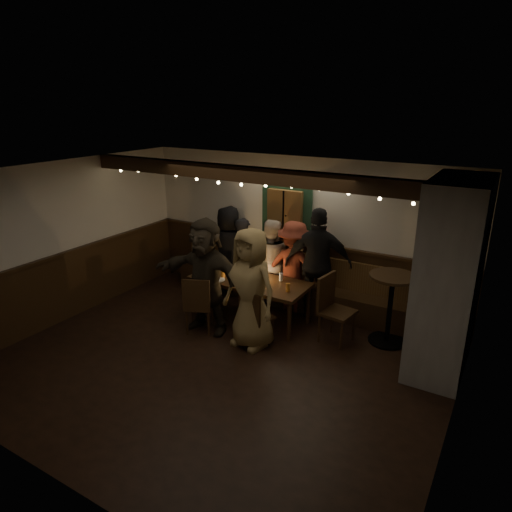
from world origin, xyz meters
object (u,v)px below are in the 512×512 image
Objects in this scene: high_top at (391,300)px; person_b at (244,258)px; person_a at (229,250)px; person_e at (318,264)px; chair_near_left at (198,302)px; chair_near_right at (254,315)px; person_f at (206,276)px; dining_table at (250,283)px; person_c at (270,262)px; chair_end at (332,304)px; person_g at (251,289)px; person_d at (294,267)px.

high_top is 0.72× the size of person_b.
person_a is 0.89× the size of person_e.
person_a is at bearing 173.04° from high_top.
chair_near_right is (0.94, 0.12, -0.03)m from chair_near_left.
person_a is at bearing 110.64° from person_f.
dining_table is 0.78m from person_c.
person_g is (-0.96, -0.76, 0.33)m from chair_end.
dining_table is 0.96m from person_b.
chair_end is 0.56× the size of person_f.
person_a is (-0.93, 0.77, 0.19)m from dining_table.
person_f reaches higher than person_b.
person_a is 1.39m from person_d.
person_a is 0.35m from person_b.
chair_near_left is at bearing 52.66° from person_c.
person_g is at bearing 118.50° from person_a.
person_g reaches higher than dining_table.
chair_near_right is (0.51, -0.71, -0.14)m from dining_table.
dining_table is 1.80× the size of high_top.
person_e is at bearing 172.42° from person_d.
chair_near_right is 1.50m from person_e.
person_f is at bearing 52.51° from person_c.
chair_end is at bearing 21.35° from person_f.
person_f is at bearing 53.01° from person_d.
person_b is 0.80× the size of person_e.
person_c is 0.98m from person_e.
chair_near_right is 0.57× the size of person_c.
person_e is (0.41, 1.37, 0.44)m from chair_near_right.
high_top is 0.68× the size of person_d.
person_e is at bearing 45.47° from person_f.
person_b is at bearing 98.13° from person_f.
person_b is 1.05m from person_d.
person_a is 0.92× the size of person_g.
person_a is 1.05× the size of person_d.
chair_end is 0.62× the size of person_a.
person_a is at bearing -8.43° from person_d.
chair_near_right reaches higher than dining_table.
person_b is 0.94× the size of person_d.
high_top reaches higher than chair_end.
person_g reaches higher than chair_near_left.
chair_end is at bearing 39.48° from chair_near_right.
person_f reaches higher than dining_table.
chair_near_left is 0.97m from person_g.
person_f is at bearing 96.16° from person_a.
person_d reaches higher than chair_near_right.
dining_table is at bearing 125.51° from chair_near_right.
high_top is 3.15m from person_a.
person_g is at bearing -141.62° from chair_end.
person_e reaches higher than chair_near_left.
person_d is (1.39, -0.09, -0.04)m from person_a.
person_f is at bearing -174.59° from person_g.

